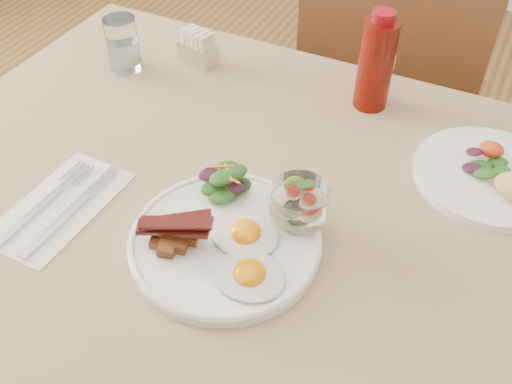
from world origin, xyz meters
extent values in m
cylinder|color=brown|center=(-0.59, 0.36, 0.35)|extent=(0.06, 0.06, 0.71)
cube|color=brown|center=(0.00, 0.00, 0.73)|extent=(1.30, 0.85, 0.04)
cube|color=tan|center=(0.00, 0.00, 0.75)|extent=(1.33, 0.88, 0.00)
cylinder|color=brown|center=(-0.18, 0.57, 0.23)|extent=(0.04, 0.04, 0.45)
cylinder|color=brown|center=(0.18, 0.57, 0.23)|extent=(0.04, 0.04, 0.45)
cylinder|color=brown|center=(-0.18, 0.93, 0.23)|extent=(0.04, 0.04, 0.45)
cylinder|color=brown|center=(0.18, 0.93, 0.23)|extent=(0.04, 0.04, 0.45)
cube|color=brown|center=(0.00, 0.75, 0.47)|extent=(0.42, 0.42, 0.03)
cube|color=brown|center=(0.00, 0.55, 0.70)|extent=(0.42, 0.03, 0.46)
cylinder|color=white|center=(-0.05, -0.11, 0.76)|extent=(0.28, 0.28, 0.02)
ellipsoid|color=silver|center=(0.02, -0.16, 0.77)|extent=(0.13, 0.12, 0.01)
ellipsoid|color=orange|center=(0.02, -0.16, 0.78)|extent=(0.05, 0.05, 0.03)
ellipsoid|color=silver|center=(-0.02, -0.10, 0.77)|extent=(0.13, 0.12, 0.01)
ellipsoid|color=orange|center=(-0.02, -0.10, 0.78)|extent=(0.05, 0.05, 0.03)
cube|color=brown|center=(-0.11, -0.15, 0.78)|extent=(0.02, 0.02, 0.02)
cube|color=brown|center=(-0.09, -0.16, 0.78)|extent=(0.02, 0.02, 0.02)
cube|color=brown|center=(-0.12, -0.17, 0.78)|extent=(0.02, 0.02, 0.02)
cube|color=brown|center=(-0.09, -0.14, 0.78)|extent=(0.02, 0.02, 0.02)
cube|color=brown|center=(-0.10, -0.17, 0.78)|extent=(0.02, 0.02, 0.02)
cube|color=brown|center=(-0.13, -0.14, 0.78)|extent=(0.02, 0.02, 0.02)
cube|color=brown|center=(-0.10, -0.15, 0.79)|extent=(0.02, 0.02, 0.02)
cube|color=brown|center=(-0.11, -0.16, 0.79)|extent=(0.02, 0.02, 0.02)
cube|color=#53140D|center=(-0.11, -0.15, 0.80)|extent=(0.10, 0.06, 0.01)
cube|color=#53140D|center=(-0.10, -0.16, 0.80)|extent=(0.10, 0.05, 0.01)
cube|color=#53140D|center=(-0.11, -0.14, 0.81)|extent=(0.10, 0.07, 0.01)
cube|color=#53140D|center=(-0.10, -0.15, 0.81)|extent=(0.10, 0.06, 0.01)
ellipsoid|color=#174311|center=(-0.09, -0.03, 0.77)|extent=(0.05, 0.04, 0.01)
ellipsoid|color=#174311|center=(-0.07, -0.02, 0.78)|extent=(0.04, 0.03, 0.01)
ellipsoid|color=#321023|center=(-0.11, -0.02, 0.78)|extent=(0.04, 0.03, 0.01)
ellipsoid|color=#174311|center=(-0.08, -0.05, 0.78)|extent=(0.05, 0.04, 0.01)
ellipsoid|color=#174311|center=(-0.10, -0.05, 0.79)|extent=(0.04, 0.03, 0.01)
ellipsoid|color=#321023|center=(-0.07, -0.03, 0.79)|extent=(0.04, 0.03, 0.01)
ellipsoid|color=#174311|center=(-0.10, -0.01, 0.80)|extent=(0.04, 0.03, 0.01)
ellipsoid|color=#174311|center=(-0.08, -0.01, 0.80)|extent=(0.04, 0.03, 0.01)
ellipsoid|color=#321023|center=(-0.12, -0.03, 0.80)|extent=(0.03, 0.03, 0.01)
ellipsoid|color=#174311|center=(-0.09, -0.04, 0.81)|extent=(0.04, 0.03, 0.01)
ellipsoid|color=#174311|center=(-0.08, -0.02, 0.81)|extent=(0.04, 0.03, 0.01)
cylinder|color=orange|center=(-0.09, -0.02, 0.81)|extent=(0.03, 0.04, 0.01)
cylinder|color=orange|center=(-0.10, -0.02, 0.81)|extent=(0.04, 0.02, 0.01)
cylinder|color=orange|center=(-0.08, -0.04, 0.81)|extent=(0.04, 0.01, 0.01)
cylinder|color=white|center=(0.04, -0.04, 0.77)|extent=(0.05, 0.05, 0.01)
cylinder|color=white|center=(0.04, -0.04, 0.79)|extent=(0.02, 0.02, 0.02)
cylinder|color=white|center=(0.04, -0.04, 0.82)|extent=(0.08, 0.08, 0.05)
cylinder|color=#FFF3B4|center=(0.02, -0.04, 0.81)|extent=(0.02, 0.02, 0.01)
cylinder|color=#FFF3B4|center=(0.05, -0.05, 0.81)|extent=(0.02, 0.02, 0.01)
cylinder|color=#FFF3B4|center=(0.04, -0.03, 0.81)|extent=(0.02, 0.02, 0.01)
cylinder|color=#7EB236|center=(0.03, -0.03, 0.83)|extent=(0.03, 0.03, 0.01)
cone|color=red|center=(0.05, -0.05, 0.83)|extent=(0.02, 0.02, 0.02)
cone|color=red|center=(0.02, -0.05, 0.84)|extent=(0.02, 0.02, 0.02)
cone|color=red|center=(0.04, -0.03, 0.84)|extent=(0.02, 0.02, 0.02)
ellipsoid|color=#32752A|center=(0.04, -0.04, 0.85)|extent=(0.02, 0.01, 0.00)
ellipsoid|color=#32752A|center=(0.05, -0.04, 0.85)|extent=(0.02, 0.01, 0.00)
cylinder|color=white|center=(0.27, 0.20, 0.76)|extent=(0.24, 0.24, 0.01)
ellipsoid|color=#174311|center=(0.25, 0.21, 0.77)|extent=(0.04, 0.03, 0.01)
ellipsoid|color=#174311|center=(0.28, 0.22, 0.77)|extent=(0.04, 0.03, 0.01)
ellipsoid|color=#321023|center=(0.24, 0.19, 0.78)|extent=(0.03, 0.03, 0.01)
ellipsoid|color=#174311|center=(0.26, 0.18, 0.78)|extent=(0.04, 0.03, 0.01)
ellipsoid|color=#174311|center=(0.29, 0.20, 0.78)|extent=(0.03, 0.02, 0.01)
ellipsoid|color=#321023|center=(0.24, 0.22, 0.78)|extent=(0.03, 0.02, 0.01)
ellipsoid|color=red|center=(0.26, 0.24, 0.78)|extent=(0.04, 0.03, 0.02)
cylinder|color=#550A04|center=(0.03, 0.32, 0.84)|extent=(0.08, 0.08, 0.17)
cylinder|color=maroon|center=(0.03, 0.32, 0.93)|extent=(0.05, 0.05, 0.02)
cylinder|color=#550A04|center=(0.04, 0.33, 0.81)|extent=(0.04, 0.04, 0.12)
cylinder|color=white|center=(0.04, 0.33, 0.84)|extent=(0.04, 0.04, 0.03)
cylinder|color=maroon|center=(0.04, 0.33, 0.89)|extent=(0.02, 0.02, 0.02)
cube|color=silver|center=(-0.33, 0.30, 0.77)|extent=(0.09, 0.06, 0.04)
cube|color=beige|center=(-0.36, 0.31, 0.80)|extent=(0.02, 0.04, 0.05)
cube|color=beige|center=(-0.35, 0.31, 0.80)|extent=(0.02, 0.04, 0.05)
cube|color=beige|center=(-0.33, 0.30, 0.80)|extent=(0.02, 0.04, 0.05)
cube|color=beige|center=(-0.32, 0.30, 0.80)|extent=(0.02, 0.04, 0.05)
cube|color=beige|center=(-0.31, 0.30, 0.80)|extent=(0.02, 0.04, 0.05)
cylinder|color=white|center=(-0.46, 0.22, 0.81)|extent=(0.06, 0.06, 0.11)
cylinder|color=silver|center=(-0.46, 0.22, 0.78)|extent=(0.05, 0.05, 0.06)
cube|color=white|center=(-0.32, -0.16, 0.75)|extent=(0.13, 0.23, 0.00)
cube|color=silver|center=(-0.29, -0.16, 0.76)|extent=(0.02, 0.22, 0.00)
cube|color=silver|center=(-0.34, -0.19, 0.76)|extent=(0.02, 0.15, 0.00)
cube|color=silver|center=(-0.35, -0.09, 0.76)|extent=(0.00, 0.05, 0.00)
cube|color=silver|center=(-0.34, -0.09, 0.76)|extent=(0.00, 0.05, 0.00)
cube|color=silver|center=(-0.33, -0.09, 0.76)|extent=(0.00, 0.05, 0.00)
cube|color=silver|center=(-0.32, -0.09, 0.76)|extent=(0.00, 0.05, 0.00)
camera|label=1|loc=(0.23, -0.58, 1.39)|focal=40.00mm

